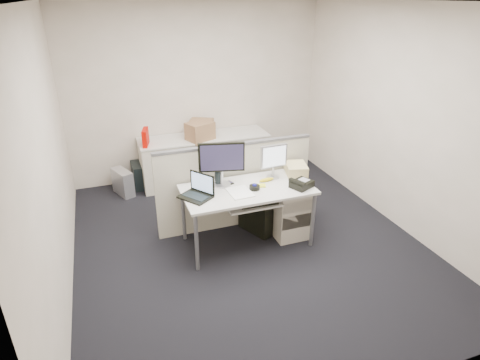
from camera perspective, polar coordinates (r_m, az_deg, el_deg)
name	(u,v)px	position (r m, az deg, el deg)	size (l,w,h in m)	color
floor	(247,242)	(4.98, 1.00, -8.80)	(4.00, 4.50, 0.01)	black
ceiling	(249,1)	(4.14, 1.30, 24.10)	(4.00, 4.50, 0.01)	white
wall_back	(197,93)	(6.45, -6.14, 12.19)	(4.00, 0.02, 2.70)	#BDB19E
wall_front	(379,251)	(2.61, 19.19, -9.50)	(4.00, 0.02, 2.70)	#BDB19E
wall_left	(47,161)	(4.15, -25.70, 2.49)	(0.02, 4.50, 2.70)	#BDB19E
wall_right	(399,119)	(5.39, 21.65, 8.02)	(0.02, 4.50, 2.70)	#BDB19E
desk	(247,193)	(4.64, 1.06, -1.92)	(1.50, 0.75, 0.73)	silver
keyboard_tray	(253,204)	(4.51, 1.86, -3.40)	(0.62, 0.32, 0.02)	silver
drawer_pedestal	(287,209)	(5.04, 6.70, -4.15)	(0.40, 0.55, 0.65)	beige
cubicle_partition	(235,186)	(5.06, -0.73, -0.93)	(2.00, 0.06, 1.10)	#B5AE98
back_counter	(205,159)	(6.44, -5.04, 3.00)	(2.00, 0.60, 0.72)	beige
monitor_main	(222,164)	(4.58, -2.64, 2.23)	(0.53, 0.20, 0.53)	black
monitor_small	(273,162)	(4.82, 4.78, 2.61)	(0.34, 0.17, 0.41)	#B7B7BC
laptop	(195,187)	(4.37, -6.43, -1.05)	(0.34, 0.25, 0.25)	black
trackball	(255,187)	(4.58, 2.08, -1.06)	(0.12, 0.12, 0.05)	black
desk_phone	(302,184)	(4.68, 8.75, -0.58)	(0.24, 0.20, 0.08)	black
paper_stack	(240,192)	(4.50, -0.01, -1.77)	(0.24, 0.31, 0.01)	white
sticky_pad	(262,186)	(4.67, 3.13, -0.79)	(0.09, 0.09, 0.01)	yellow
travel_mug	(218,178)	(4.68, -3.12, 0.35)	(0.08, 0.08, 0.17)	black
banana	(266,180)	(4.78, 3.78, 0.04)	(0.19, 0.05, 0.04)	yellow
cellphone	(230,183)	(4.73, -1.42, -0.38)	(0.05, 0.09, 0.01)	black
manila_folders	(296,169)	(5.02, 7.96, 1.60)	(0.25, 0.32, 0.12)	tan
keyboard	(258,203)	(4.48, 2.65, -3.26)	(0.43, 0.15, 0.02)	black
pc_tower_desk	(256,216)	(5.08, 2.34, -5.10)	(0.19, 0.47, 0.44)	black
pc_tower_spare_dark	(138,175)	(6.45, -14.26, 0.65)	(0.16, 0.41, 0.38)	black
pc_tower_spare_silver	(123,182)	(6.26, -16.32, -0.32)	(0.17, 0.41, 0.39)	#B7B7BC
cardboard_box_left	(200,132)	(6.14, -5.71, 6.86)	(0.38, 0.29, 0.29)	#8C6645
cardboard_box_right	(202,128)	(6.39, -5.49, 7.43)	(0.35, 0.27, 0.25)	#8C6645
red_binder	(146,138)	(6.03, -13.28, 5.85)	(0.07, 0.28, 0.26)	#B90800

